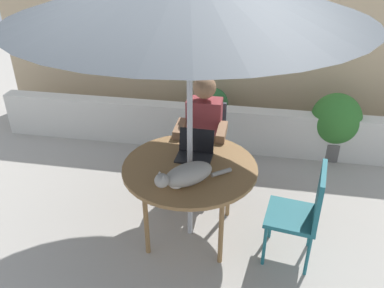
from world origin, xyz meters
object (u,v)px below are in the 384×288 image
at_px(potted_plant_by_chair, 210,111).
at_px(chair_occupied, 205,138).
at_px(potted_plant_near_fence, 335,123).
at_px(person_seated, 203,130).
at_px(chair_empty, 304,209).
at_px(laptop, 195,149).
at_px(patio_table, 190,171).
at_px(cat, 186,175).

bearing_deg(potted_plant_by_chair, chair_occupied, -85.38).
distance_m(potted_plant_near_fence, potted_plant_by_chair, 1.51).
xyz_separation_m(person_seated, potted_plant_near_fence, (1.41, 0.94, -0.25)).
relative_size(chair_occupied, chair_empty, 1.00).
xyz_separation_m(person_seated, laptop, (0.02, -0.54, 0.10)).
distance_m(person_seated, laptop, 0.55).
bearing_deg(person_seated, patio_table, -90.00).
bearing_deg(potted_plant_near_fence, laptop, -133.44).
relative_size(potted_plant_near_fence, potted_plant_by_chair, 1.17).
height_order(patio_table, potted_plant_near_fence, potted_plant_near_fence).
bearing_deg(chair_occupied, patio_table, -90.00).
bearing_deg(patio_table, person_seated, 90.00).
height_order(patio_table, laptop, laptop).
bearing_deg(laptop, chair_occupied, 91.29).
height_order(chair_empty, potted_plant_by_chair, chair_empty).
height_order(cat, potted_plant_near_fence, cat).
xyz_separation_m(chair_empty, laptop, (-0.92, 0.32, 0.27)).
bearing_deg(potted_plant_by_chair, cat, -87.33).
xyz_separation_m(cat, potted_plant_by_chair, (-0.10, 2.15, -0.45)).
xyz_separation_m(patio_table, potted_plant_near_fence, (1.41, 1.65, -0.24)).
height_order(patio_table, person_seated, person_seated).
height_order(chair_occupied, potted_plant_near_fence, chair_occupied).
xyz_separation_m(chair_occupied, cat, (0.02, -1.14, 0.29)).
height_order(laptop, potted_plant_near_fence, laptop).
relative_size(chair_occupied, cat, 1.62).
relative_size(chair_empty, laptop, 2.84).
relative_size(laptop, potted_plant_near_fence, 0.40).
distance_m(patio_table, chair_empty, 0.96).
relative_size(patio_table, potted_plant_by_chair, 1.69).
relative_size(chair_empty, potted_plant_by_chair, 1.32).
height_order(person_seated, potted_plant_by_chair, person_seated).
relative_size(patio_table, laptop, 3.63).
height_order(laptop, cat, laptop).
relative_size(chair_empty, cat, 1.62).
height_order(chair_occupied, cat, cat).
bearing_deg(potted_plant_near_fence, cat, -126.00).
relative_size(cat, potted_plant_near_fence, 0.69).
height_order(chair_empty, potted_plant_near_fence, chair_empty).
bearing_deg(potted_plant_by_chair, chair_empty, -63.31).
bearing_deg(laptop, potted_plant_near_fence, 46.56).
relative_size(person_seated, cat, 2.25).
distance_m(chair_occupied, laptop, 0.75).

